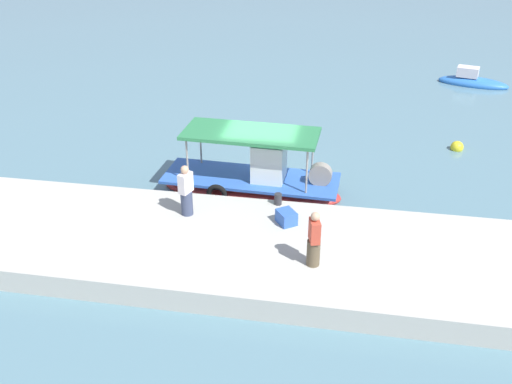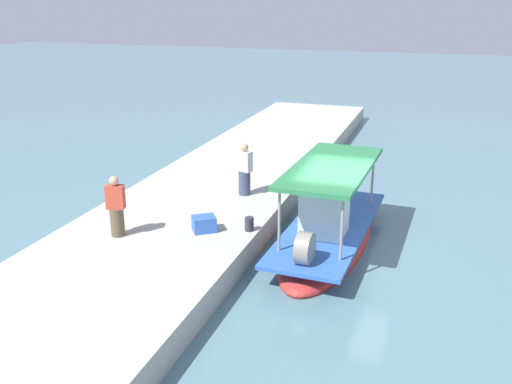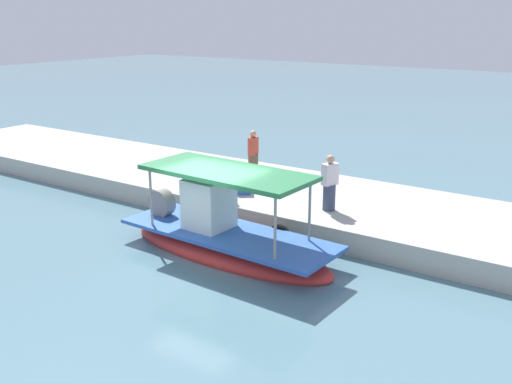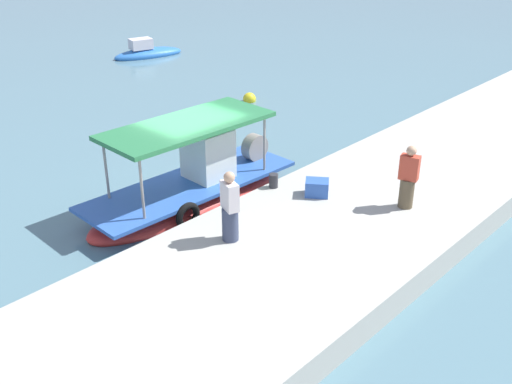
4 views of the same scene
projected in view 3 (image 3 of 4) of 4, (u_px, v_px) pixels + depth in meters
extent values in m
plane|color=slate|center=(206.00, 257.00, 15.79)|extent=(120.00, 120.00, 0.00)
cube|color=#B4B3A8|center=(297.00, 200.00, 19.51)|extent=(36.00, 5.16, 0.68)
ellipsoid|color=red|center=(228.00, 250.00, 16.04)|extent=(6.56, 2.30, 0.87)
cube|color=#3260BB|center=(228.00, 234.00, 15.91)|extent=(6.30, 2.29, 0.10)
cube|color=silver|center=(209.00, 205.00, 16.07)|extent=(1.14, 1.17, 1.48)
cylinder|color=gray|center=(151.00, 199.00, 16.25)|extent=(0.07, 0.07, 1.70)
cylinder|color=gray|center=(189.00, 186.00, 17.45)|extent=(0.07, 0.07, 1.70)
cylinder|color=gray|center=(275.00, 230.00, 13.90)|extent=(0.07, 0.07, 1.70)
cylinder|color=gray|center=(310.00, 213.00, 15.10)|extent=(0.07, 0.07, 1.70)
cube|color=#2C7C48|center=(227.00, 172.00, 15.41)|extent=(4.72, 2.14, 0.12)
torus|color=black|center=(280.00, 237.00, 16.23)|extent=(0.75, 0.21, 0.74)
cylinder|color=gray|center=(162.00, 203.00, 17.19)|extent=(0.81, 0.38, 0.80)
cylinder|color=#38425D|center=(329.00, 197.00, 17.37)|extent=(0.47, 0.47, 0.77)
cube|color=silver|center=(330.00, 174.00, 17.17)|extent=(0.40, 0.53, 0.64)
sphere|color=tan|center=(330.00, 159.00, 17.04)|extent=(0.25, 0.25, 0.25)
cylinder|color=brown|center=(253.00, 165.00, 21.20)|extent=(0.44, 0.44, 0.75)
cube|color=#C24430|center=(253.00, 146.00, 21.00)|extent=(0.36, 0.51, 0.62)
sphere|color=tan|center=(253.00, 134.00, 20.87)|extent=(0.25, 0.25, 0.25)
cylinder|color=#2D2D33|center=(233.00, 198.00, 18.01)|extent=(0.24, 0.24, 0.38)
cube|color=#325EB7|center=(243.00, 186.00, 19.12)|extent=(0.74, 0.76, 0.41)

